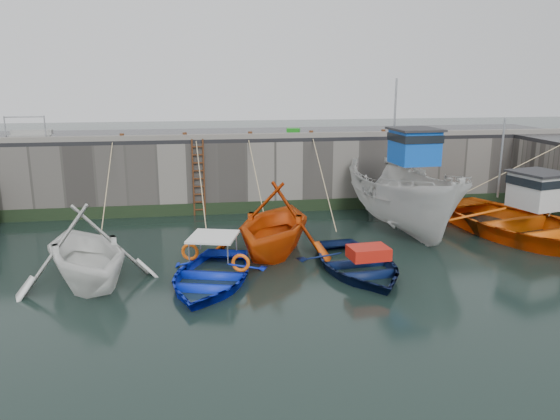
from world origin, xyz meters
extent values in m
plane|color=black|center=(0.00, 0.00, 0.00)|extent=(120.00, 120.00, 0.00)
cube|color=slate|center=(0.00, 12.50, 1.50)|extent=(30.00, 5.00, 3.00)
cube|color=black|center=(0.00, 12.50, 3.08)|extent=(30.00, 5.00, 0.16)
cube|color=slate|center=(0.00, 10.15, 3.26)|extent=(30.00, 0.30, 0.20)
cube|color=black|center=(0.00, 9.96, 0.25)|extent=(30.00, 0.08, 0.50)
cylinder|color=#3F1E0F|center=(-2.22, 9.92, 1.60)|extent=(0.07, 0.07, 3.20)
cylinder|color=#3F1E0F|center=(-1.78, 9.92, 1.60)|extent=(0.07, 0.07, 3.20)
cube|color=#3F1E0F|center=(-2.00, 9.90, 0.25)|extent=(0.44, 0.06, 0.05)
cube|color=#3F1E0F|center=(-2.00, 9.90, 0.58)|extent=(0.44, 0.06, 0.05)
cube|color=#3F1E0F|center=(-2.00, 9.90, 0.91)|extent=(0.44, 0.06, 0.05)
cube|color=#3F1E0F|center=(-2.00, 9.90, 1.24)|extent=(0.44, 0.06, 0.05)
cube|color=#3F1E0F|center=(-2.00, 9.90, 1.57)|extent=(0.44, 0.06, 0.05)
cube|color=#3F1E0F|center=(-2.00, 9.90, 1.90)|extent=(0.44, 0.06, 0.05)
cube|color=#3F1E0F|center=(-2.00, 9.90, 2.23)|extent=(0.44, 0.06, 0.05)
cube|color=#3F1E0F|center=(-2.00, 9.90, 2.56)|extent=(0.44, 0.06, 0.05)
cube|color=#3F1E0F|center=(-2.00, 9.90, 2.89)|extent=(0.44, 0.06, 0.05)
imported|color=white|center=(-5.26, 2.71, 0.00)|extent=(5.65, 6.00, 2.52)
imported|color=#0D26C7|center=(-1.81, 2.12, 0.00)|extent=(4.27, 5.16, 0.92)
imported|color=#D7470B|center=(0.39, 4.60, 0.00)|extent=(5.90, 6.26, 2.62)
imported|color=#0A163F|center=(2.59, 2.43, 0.00)|extent=(3.66, 4.84, 0.95)
imported|color=silver|center=(5.64, 6.62, 1.13)|extent=(3.36, 7.81, 2.95)
cube|color=blue|center=(5.68, 6.02, 3.20)|extent=(1.49, 1.59, 1.20)
cube|color=black|center=(5.68, 6.02, 3.55)|extent=(1.56, 1.65, 0.28)
cube|color=#262628|center=(5.68, 6.02, 3.84)|extent=(1.70, 1.80, 0.08)
cylinder|color=#A5A8AD|center=(5.57, 7.82, 4.10)|extent=(0.08, 0.08, 3.00)
imported|color=#EC5A0C|center=(9.50, 5.04, 0.43)|extent=(7.02, 8.57, 1.55)
cube|color=silver|center=(9.65, 4.46, 1.80)|extent=(1.72, 1.80, 1.20)
cube|color=black|center=(9.65, 4.46, 2.15)|extent=(1.80, 1.87, 0.28)
cube|color=#262628|center=(9.65, 4.46, 2.44)|extent=(1.97, 2.04, 0.08)
cylinder|color=#A5A8AD|center=(9.21, 6.20, 2.70)|extent=(0.08, 0.08, 3.00)
cube|color=#177F17|center=(2.24, 11.38, 3.30)|extent=(0.66, 0.53, 0.29)
cylinder|color=#A5A8AD|center=(-9.50, 10.60, 3.66)|extent=(0.05, 0.05, 1.00)
cylinder|color=#A5A8AD|center=(-8.00, 10.60, 3.66)|extent=(0.05, 0.05, 1.00)
cylinder|color=#A5A8AD|center=(-8.75, 10.60, 4.12)|extent=(1.50, 0.05, 0.05)
cube|color=gray|center=(-8.75, 11.10, 3.25)|extent=(1.60, 0.35, 0.18)
cube|color=gray|center=(-8.75, 11.45, 3.43)|extent=(1.60, 0.35, 0.18)
cylinder|color=#3F1E0F|center=(-5.00, 10.25, 3.30)|extent=(0.18, 0.18, 0.28)
cylinder|color=#3F1E0F|center=(-2.50, 10.25, 3.30)|extent=(0.18, 0.18, 0.28)
cylinder|color=#3F1E0F|center=(0.20, 10.25, 3.30)|extent=(0.18, 0.18, 0.28)
cylinder|color=#3F1E0F|center=(2.80, 10.25, 3.30)|extent=(0.18, 0.18, 0.28)
cylinder|color=#3F1E0F|center=(6.00, 10.25, 3.30)|extent=(0.18, 0.18, 0.28)
camera|label=1|loc=(-2.08, -12.53, 5.69)|focal=35.00mm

